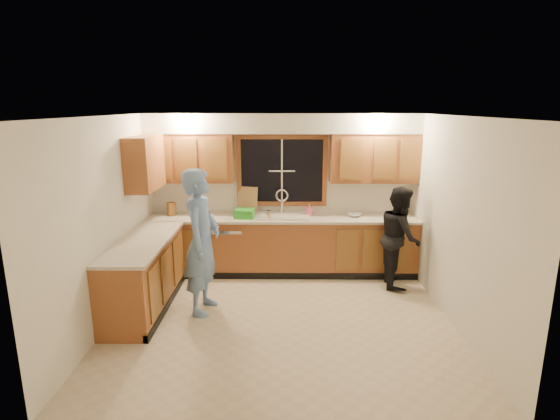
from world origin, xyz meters
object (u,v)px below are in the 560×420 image
at_px(dish_crate, 244,213).
at_px(bowl, 354,215).
at_px(dishwasher, 228,248).
at_px(stove, 130,293).
at_px(woman, 400,237).
at_px(soap_bottle, 309,210).
at_px(knife_block, 171,209).
at_px(sink, 282,220).
at_px(man, 202,242).

relative_size(dish_crate, bowl, 1.36).
relative_size(dishwasher, stove, 0.91).
relative_size(stove, woman, 0.60).
xyz_separation_m(stove, soap_bottle, (2.23, 1.90, 0.56)).
bearing_deg(knife_block, dishwasher, -43.52).
bearing_deg(sink, bowl, 1.39).
height_order(sink, dish_crate, sink).
relative_size(woman, knife_block, 7.05).
relative_size(stove, dish_crate, 3.10).
distance_m(stove, soap_bottle, 2.98).
xyz_separation_m(sink, woman, (1.73, -0.48, -0.12)).
bearing_deg(stove, man, 30.91).
xyz_separation_m(man, soap_bottle, (1.44, 1.42, 0.08)).
xyz_separation_m(dishwasher, dish_crate, (0.27, -0.05, 0.58)).
height_order(dishwasher, woman, woman).
bearing_deg(dish_crate, stove, -124.79).
distance_m(stove, man, 1.04).
bearing_deg(man, sink, -29.10).
bearing_deg(stove, woman, 20.84).
height_order(sink, bowl, sink).
xyz_separation_m(stove, woman, (3.53, 1.34, 0.29)).
distance_m(knife_block, dish_crate, 1.17).
relative_size(sink, dish_crate, 2.97).
xyz_separation_m(woman, knife_block, (-3.47, 0.54, 0.28)).
height_order(stove, man, man).
relative_size(stove, soap_bottle, 4.84).
distance_m(sink, bowl, 1.14).
distance_m(stove, knife_block, 1.97).
bearing_deg(stove, bowl, 32.21).
distance_m(dishwasher, knife_block, 1.09).
bearing_deg(man, knife_block, 35.17).
distance_m(dishwasher, bowl, 2.06).
distance_m(man, dish_crate, 1.35).
relative_size(sink, knife_block, 4.07).
xyz_separation_m(stove, knife_block, (0.06, 1.89, 0.58)).
xyz_separation_m(man, dish_crate, (0.43, 1.28, 0.05)).
xyz_separation_m(sink, bowl, (1.14, 0.03, 0.08)).
bearing_deg(soap_bottle, bowl, -3.78).
height_order(dishwasher, stove, stove).
bearing_deg(bowl, soap_bottle, 176.22).
xyz_separation_m(knife_block, soap_bottle, (2.17, 0.01, -0.01)).
bearing_deg(stove, soap_bottle, 40.42).
relative_size(sink, stove, 0.96).
bearing_deg(dishwasher, sink, 0.99).
xyz_separation_m(sink, soap_bottle, (0.43, 0.07, 0.15)).
bearing_deg(knife_block, stove, -130.37).
distance_m(knife_block, bowl, 2.88).
xyz_separation_m(dish_crate, bowl, (1.72, 0.09, -0.04)).
distance_m(man, woman, 2.88).
height_order(woman, knife_block, woman).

